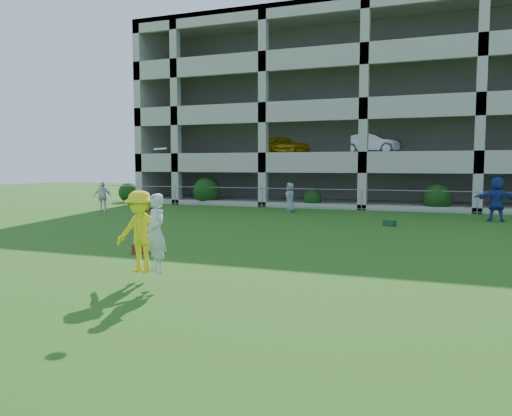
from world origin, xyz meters
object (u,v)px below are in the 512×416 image
at_px(bystander_b, 102,197).
at_px(parking_garage, 381,117).
at_px(bystander_c, 290,197).
at_px(bystander_d, 497,199).
at_px(frisbee_contest, 143,232).

relative_size(bystander_b, parking_garage, 0.05).
relative_size(bystander_c, bystander_d, 0.79).
height_order(bystander_c, parking_garage, parking_garage).
bearing_deg(bystander_b, bystander_c, -7.86).
relative_size(bystander_b, bystander_c, 1.02).
relative_size(bystander_c, parking_garage, 0.05).
height_order(bystander_c, bystander_d, bystander_d).
height_order(bystander_c, frisbee_contest, frisbee_contest).
bearing_deg(parking_garage, bystander_b, -132.20).
distance_m(bystander_c, parking_garage, 12.87).
xyz_separation_m(bystander_c, bystander_d, (10.02, -1.09, 0.21)).
bearing_deg(bystander_c, bystander_d, 42.87).
xyz_separation_m(bystander_b, frisbee_contest, (11.46, -13.46, 0.29)).
xyz_separation_m(bystander_c, frisbee_contest, (1.73, -16.75, 0.31)).
bearing_deg(frisbee_contest, bystander_c, 95.89).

